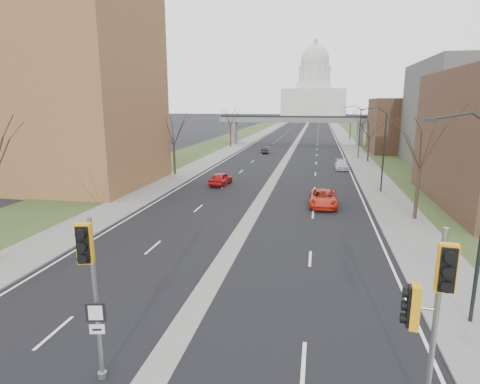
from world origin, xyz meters
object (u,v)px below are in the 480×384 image
(signal_pole_median, at_px, (90,273))
(car_left_far, at_px, (265,150))
(car_right_near, at_px, (323,198))
(car_right_mid, at_px, (341,165))
(signal_pole_right, at_px, (431,301))
(car_left_near, at_px, (221,178))

(signal_pole_median, bearing_deg, car_left_far, 80.31)
(car_right_near, bearing_deg, car_right_mid, 82.61)
(car_right_near, relative_size, car_right_mid, 1.20)
(car_left_far, height_order, car_right_near, car_right_near)
(signal_pole_right, xyz_separation_m, car_right_mid, (0.15, 46.78, -3.21))
(signal_pole_right, relative_size, car_left_near, 1.36)
(car_right_mid, bearing_deg, car_left_far, 126.92)
(signal_pole_median, xyz_separation_m, car_right_mid, (10.12, 47.09, -3.30))
(signal_pole_right, xyz_separation_m, car_left_near, (-13.93, 32.85, -3.12))
(car_right_mid, bearing_deg, signal_pole_median, -103.44)
(car_left_near, xyz_separation_m, car_left_far, (0.99, 30.56, -0.13))
(signal_pole_median, xyz_separation_m, car_left_far, (-2.97, 63.72, -3.33))
(signal_pole_median, bearing_deg, car_right_mid, 65.51)
(car_right_near, xyz_separation_m, car_right_mid, (2.68, 21.59, -0.10))
(car_left_far, bearing_deg, signal_pole_right, 95.66)
(car_left_near, relative_size, car_left_far, 1.17)
(car_left_near, distance_m, car_left_far, 30.58)
(signal_pole_median, height_order, car_right_near, signal_pole_median)
(signal_pole_right, height_order, car_left_near, signal_pole_right)
(signal_pole_right, bearing_deg, car_left_near, 118.65)
(signal_pole_right, relative_size, car_left_far, 1.60)
(car_left_far, bearing_deg, car_right_near, 99.36)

